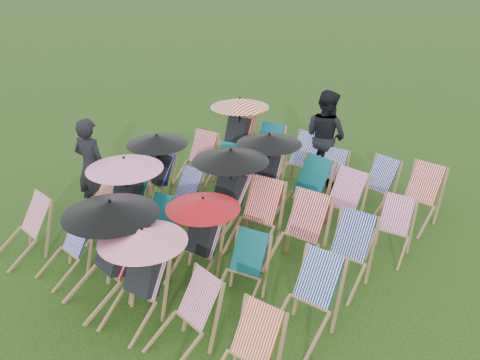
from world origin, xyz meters
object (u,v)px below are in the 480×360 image
Objects in this scene: person_left at (91,167)px; deckchair_0 at (22,229)px; deckchair_29 at (417,197)px; person_rear at (326,136)px; deckchair_5 at (243,358)px.

deckchair_0 is at bearing 89.44° from person_left.
deckchair_0 is at bearing -129.66° from deckchair_29.
person_rear is at bearing 167.57° from deckchair_29.
deckchair_29 is 5.43m from person_left.
person_left is at bearing -142.78° from deckchair_29.
deckchair_0 is at bearing 177.83° from deckchair_5.
person_rear reaches higher than deckchair_5.
person_left is at bearing 66.97° from person_rear.
deckchair_29 is at bearing 175.11° from person_rear.
deckchair_5 is 5.62m from person_rear.
deckchair_0 is 1.60m from person_left.
deckchair_29 reaches higher than deckchair_5.
deckchair_0 is at bearing 78.03° from person_rear.
deckchair_29 is (4.08, 4.68, 0.03)m from deckchair_0.
deckchair_5 is at bearing 6.15° from deckchair_0.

